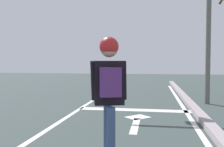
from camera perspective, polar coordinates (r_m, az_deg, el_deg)
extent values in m
cube|color=silver|center=(5.45, -14.77, -12.45)|extent=(0.12, 20.00, 0.01)
cube|color=silver|center=(5.09, 20.17, -13.64)|extent=(0.12, 20.00, 0.01)
cube|color=silver|center=(7.42, 5.09, -8.31)|extent=(3.25, 0.40, 0.01)
cube|color=silver|center=(5.67, 5.38, -11.77)|extent=(0.16, 1.40, 0.01)
cube|color=silver|center=(6.50, 5.91, -9.90)|extent=(0.71, 0.71, 0.01)
cube|color=#A19497|center=(5.12, 23.00, -12.80)|extent=(0.24, 24.00, 0.14)
cylinder|color=#354A74|center=(3.48, -1.02, -13.06)|extent=(0.11, 0.11, 0.80)
cylinder|color=#354A74|center=(3.12, -0.26, -14.91)|extent=(0.11, 0.11, 0.80)
cube|color=black|center=(3.17, -0.67, -2.13)|extent=(0.41, 0.28, 0.56)
cylinder|color=black|center=(3.19, -4.23, -1.66)|extent=(0.07, 0.14, 0.51)
cylinder|color=black|center=(3.23, 2.73, -1.60)|extent=(0.07, 0.14, 0.51)
sphere|color=tan|center=(3.17, -0.67, 5.72)|extent=(0.22, 0.22, 0.22)
sphere|color=red|center=(3.17, -0.67, 6.21)|extent=(0.25, 0.25, 0.25)
cube|color=#53296C|center=(3.03, -0.37, -1.98)|extent=(0.29, 0.21, 0.36)
cylinder|color=#605D55|center=(9.02, 21.27, 10.15)|extent=(0.16, 0.16, 5.23)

